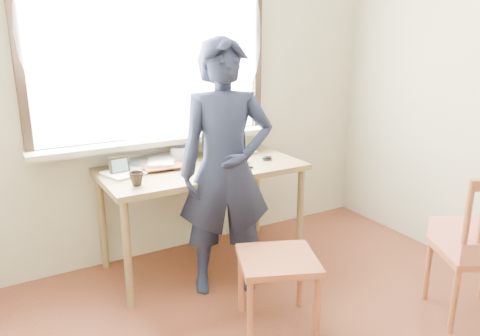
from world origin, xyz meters
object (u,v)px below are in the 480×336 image
mug_dark (137,179)px  side_chair (478,243)px  person (226,170)px  laptop (226,157)px  work_chair (278,268)px  desk (202,177)px  mug_white (179,154)px

mug_dark → side_chair: bearing=-37.1°
side_chair → person: bearing=136.5°
laptop → mug_dark: (-0.72, -0.16, -0.01)m
laptop → side_chair: (0.94, -1.42, -0.33)m
laptop → work_chair: laptop is taller
work_chair → desk: bearing=92.2°
laptop → side_chair: size_ratio=0.41×
laptop → side_chair: laptop is taller
mug_white → mug_dark: (-0.46, -0.41, -0.01)m
mug_dark → work_chair: mug_dark is taller
side_chair → person: person is taller
side_chair → person: (-1.13, 1.07, 0.35)m
mug_white → side_chair: (1.20, -1.67, -0.33)m
laptop → side_chair: 1.73m
mug_dark → mug_white: bearing=41.6°
mug_white → person: size_ratio=0.08×
mug_white → person: (0.07, -0.60, 0.02)m
mug_dark → person: size_ratio=0.06×
person → desk: bearing=108.0°
laptop → work_chair: (-0.15, -0.90, -0.44)m
person → laptop: bearing=80.3°
work_chair → side_chair: (1.09, -0.52, 0.12)m
laptop → work_chair: size_ratio=0.69×
mug_dark → work_chair: bearing=-52.0°
mug_dark → person: 0.57m
mug_white → mug_dark: mug_white is taller
work_chair → person: (-0.04, 0.55, 0.46)m
work_chair → mug_white: bearing=95.6°
laptop → person: 0.39m
mug_dark → person: bearing=-19.2°
mug_white → mug_dark: 0.62m
mug_white → work_chair: (0.11, -1.15, -0.44)m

